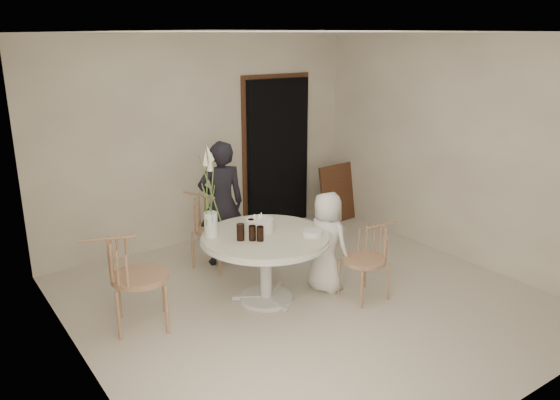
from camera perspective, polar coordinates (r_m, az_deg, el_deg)
ground at (r=5.86m, az=2.82°, el=-10.34°), size 4.50×4.50×0.00m
room_shell at (r=5.32m, az=3.07°, el=5.37°), size 4.50×4.50×4.50m
doorway at (r=7.83m, az=-0.26°, el=4.89°), size 1.00×0.10×2.10m
door_trim at (r=7.85m, az=-0.43°, el=5.37°), size 1.12×0.03×2.22m
table at (r=5.60m, az=-1.50°, el=-4.73°), size 1.33×1.33×0.73m
picture_frame at (r=8.14m, az=6.05°, el=0.72°), size 0.65×0.23×0.84m
chair_far at (r=6.55m, az=-7.59°, el=-2.06°), size 0.62×0.64×0.88m
chair_right at (r=5.82m, az=9.66°, el=-5.21°), size 0.49×0.46×0.79m
chair_left at (r=5.29m, az=-15.91°, el=-6.91°), size 0.66×0.64×0.93m
girl at (r=6.52m, az=-6.14°, el=-0.37°), size 0.63×0.50×1.51m
boy at (r=5.86m, az=4.92°, el=-4.43°), size 0.45×0.60×1.11m
birthday_cake at (r=5.63m, az=-2.16°, el=-2.63°), size 0.28×0.28×0.19m
cola_tumbler_a at (r=5.38m, az=-2.08°, el=-3.53°), size 0.08×0.08×0.15m
cola_tumbler_b at (r=5.39m, az=-2.91°, el=-3.47°), size 0.09×0.09×0.15m
cola_tumbler_c at (r=5.40m, az=-4.15°, el=-3.37°), size 0.09×0.09×0.17m
cola_tumbler_d at (r=5.62m, az=-3.05°, el=-2.69°), size 0.08×0.08×0.14m
plate_stack at (r=5.55m, az=3.43°, el=-3.42°), size 0.24×0.24×0.05m
flower_vase at (r=5.45m, az=-7.32°, el=-0.49°), size 0.13×0.13×0.94m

